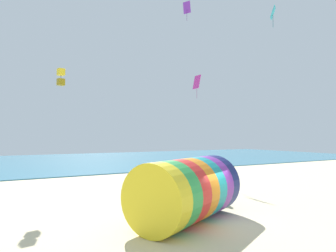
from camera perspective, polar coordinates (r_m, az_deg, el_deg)
The scene contains 12 objects.
ground_plane at distance 16.02m, azimuth 8.72°, elevation -17.61°, with size 120.00×120.00×0.00m, color beige.
sea at distance 53.78m, azimuth -18.96°, elevation -6.37°, with size 120.00×40.00×0.10m, color teal.
giant_inflatable_tube at distance 15.48m, azimuth 3.73°, elevation -12.10°, with size 7.08×5.74×3.20m.
kite_handler at distance 20.48m, azimuth 9.57°, elevation -11.64°, with size 0.39×0.27×1.70m.
kite_cyan_diamond at distance 23.97m, azimuth 19.36°, elevation 19.64°, with size 0.69×0.62×1.49m.
kite_magenta_diamond at distance 32.83m, azimuth 5.50°, elevation 8.30°, with size 0.42×1.07×2.56m.
kite_purple_diamond at distance 32.53m, azimuth 3.61°, elevation 21.56°, with size 0.57×0.80×1.95m.
kite_yellow_box at distance 25.43m, azimuth -19.73°, elevation 8.77°, with size 0.60×0.60×1.42m.
bystander_near_water at distance 27.07m, azimuth 2.58°, elevation -9.21°, with size 0.42×0.35×1.74m.
bystander_mid_beach at distance 27.44m, azimuth 10.68°, elevation -9.26°, with size 0.35×0.42×1.60m.
bystander_far_left at distance 27.20m, azimuth -4.54°, elevation -9.36°, with size 0.36×0.42×1.60m.
cooler_box at distance 19.48m, azimuth 10.19°, elevation -14.21°, with size 0.52×0.36×0.36m, color #268C4C.
Camera 1 is at (-9.42, -12.20, 4.35)m, focal length 32.00 mm.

